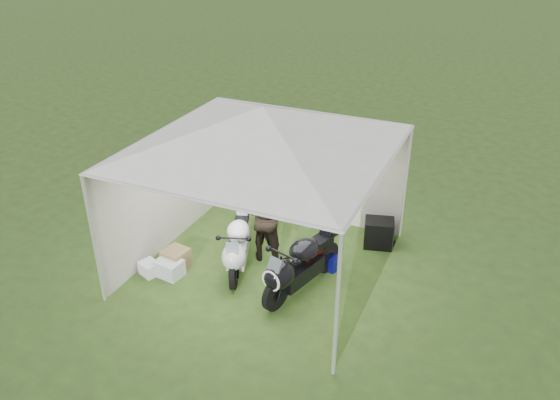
# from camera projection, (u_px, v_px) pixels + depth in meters

# --- Properties ---
(ground) EXTENTS (80.00, 80.00, 0.00)m
(ground) POSITION_uv_depth(u_px,v_px,m) (265.00, 265.00, 9.95)
(ground) COLOR #2B421A
(ground) RESTS_ON ground
(canopy_tent) EXTENTS (5.66, 5.66, 3.00)m
(canopy_tent) POSITION_uv_depth(u_px,v_px,m) (264.00, 131.00, 8.77)
(canopy_tent) COLOR silver
(canopy_tent) RESTS_ON ground
(motorcycle_white) EXTENTS (0.87, 1.75, 0.90)m
(motorcycle_white) POSITION_uv_depth(u_px,v_px,m) (238.00, 245.00, 9.61)
(motorcycle_white) COLOR black
(motorcycle_white) RESTS_ON ground
(motorcycle_black) EXTENTS (0.80, 1.92, 0.97)m
(motorcycle_black) POSITION_uv_depth(u_px,v_px,m) (298.00, 265.00, 9.00)
(motorcycle_black) COLOR black
(motorcycle_black) RESTS_ON ground
(paddock_stand) EXTENTS (0.42, 0.32, 0.28)m
(paddock_stand) POSITION_uv_depth(u_px,v_px,m) (328.00, 261.00, 9.80)
(paddock_stand) COLOR #1213AB
(paddock_stand) RESTS_ON ground
(person_dark_jacket) EXTENTS (0.94, 0.77, 1.80)m
(person_dark_jacket) POSITION_uv_depth(u_px,v_px,m) (267.00, 215.00, 9.76)
(person_dark_jacket) COLOR black
(person_dark_jacket) RESTS_ON ground
(person_blue_jacket) EXTENTS (0.47, 0.67, 1.77)m
(person_blue_jacket) POSITION_uv_depth(u_px,v_px,m) (265.00, 193.00, 10.53)
(person_blue_jacket) COLOR slate
(person_blue_jacket) RESTS_ON ground
(equipment_box) EXTENTS (0.64, 0.56, 0.54)m
(equipment_box) POSITION_uv_depth(u_px,v_px,m) (379.00, 233.00, 10.41)
(equipment_box) COLOR black
(equipment_box) RESTS_ON ground
(crate_0) EXTENTS (0.49, 0.40, 0.30)m
(crate_0) POSITION_uv_depth(u_px,v_px,m) (169.00, 268.00, 9.59)
(crate_0) COLOR silver
(crate_0) RESTS_ON ground
(crate_1) EXTENTS (0.46, 0.46, 0.36)m
(crate_1) POSITION_uv_depth(u_px,v_px,m) (176.00, 259.00, 9.80)
(crate_1) COLOR olive
(crate_1) RESTS_ON ground
(crate_2) EXTENTS (0.41, 0.37, 0.24)m
(crate_2) POSITION_uv_depth(u_px,v_px,m) (149.00, 268.00, 9.64)
(crate_2) COLOR silver
(crate_2) RESTS_ON ground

